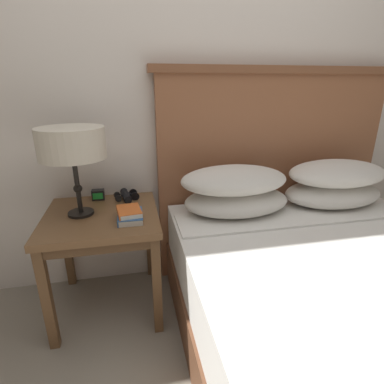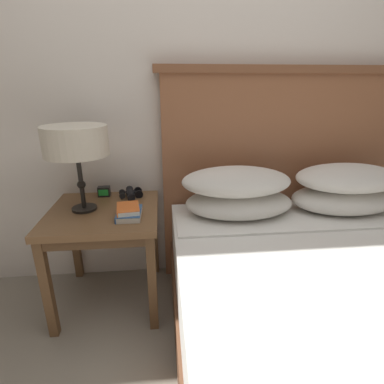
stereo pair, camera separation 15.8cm
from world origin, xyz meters
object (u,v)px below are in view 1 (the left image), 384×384
at_px(book_stacked_on_top, 129,211).
at_px(binoculars_pair, 126,196).
at_px(nightstand, 103,226).
at_px(alarm_clock, 98,195).
at_px(book_on_nightstand, 130,216).
at_px(table_lamp, 72,145).
at_px(bed, 339,293).

distance_m(book_stacked_on_top, binoculars_pair, 0.29).
relative_size(nightstand, alarm_clock, 8.30).
distance_m(nightstand, book_stacked_on_top, 0.22).
height_order(book_on_nightstand, alarm_clock, alarm_clock).
bearing_deg(nightstand, book_stacked_on_top, -37.80).
bearing_deg(book_stacked_on_top, book_on_nightstand, 20.15).
bearing_deg(table_lamp, bed, -25.41).
bearing_deg(alarm_clock, bed, -34.53).
xyz_separation_m(nightstand, alarm_clock, (-0.03, 0.21, 0.11)).
bearing_deg(book_on_nightstand, alarm_clock, 119.29).
bearing_deg(alarm_clock, binoculars_pair, -9.62).
relative_size(bed, book_on_nightstand, 10.45).
bearing_deg(table_lamp, book_on_nightstand, -25.29).
height_order(table_lamp, book_on_nightstand, table_lamp).
relative_size(nightstand, book_on_nightstand, 3.30).
distance_m(table_lamp, book_stacked_on_top, 0.42).
bearing_deg(table_lamp, binoculars_pair, 36.44).
distance_m(nightstand, alarm_clock, 0.23).
height_order(table_lamp, alarm_clock, table_lamp).
distance_m(binoculars_pair, alarm_clock, 0.16).
relative_size(bed, book_stacked_on_top, 11.42).
relative_size(bed, table_lamp, 4.12).
relative_size(book_on_nightstand, alarm_clock, 2.51).
relative_size(binoculars_pair, alarm_clock, 2.34).
height_order(bed, book_on_nightstand, bed).
bearing_deg(book_stacked_on_top, nightstand, 142.20).
distance_m(table_lamp, book_on_nightstand, 0.44).
height_order(nightstand, alarm_clock, alarm_clock).
bearing_deg(bed, alarm_clock, 145.47).
bearing_deg(book_stacked_on_top, binoculars_pair, 92.54).
bearing_deg(table_lamp, book_stacked_on_top, -25.96).
relative_size(nightstand, binoculars_pair, 3.55).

